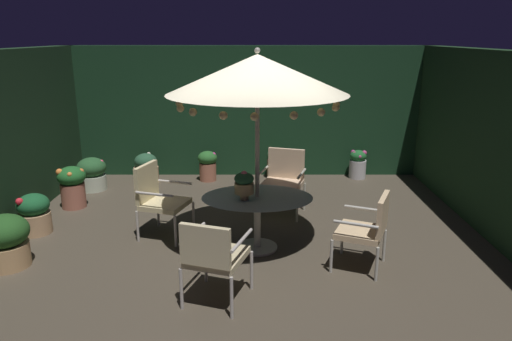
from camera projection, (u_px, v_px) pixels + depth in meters
name	position (u px, v px, depth m)	size (l,w,h in m)	color
ground_plane	(243.00, 248.00, 6.36)	(7.25, 7.46, 0.02)	#483F32
hedge_backdrop_rear	(247.00, 111.00, 9.45)	(7.25, 0.30, 2.53)	#16341D
patio_dining_table	(256.00, 207.00, 6.17)	(1.43, 1.09, 0.72)	#BCB5A9
patio_umbrella	(256.00, 75.00, 5.72)	(2.22, 2.22, 2.58)	#B7B1A5
centerpiece_planter	(243.00, 183.00, 5.96)	(0.25, 0.25, 0.37)	tan
patio_chair_north	(157.00, 196.00, 6.59)	(0.75, 0.75, 1.02)	#BCB4AA
patio_chair_northeast	(212.00, 254.00, 4.88)	(0.75, 0.78, 0.95)	#B6AFA8
patio_chair_east	(367.00, 226.00, 5.65)	(0.74, 0.75, 0.94)	#B9B6AD
patio_chair_southeast	(282.00, 176.00, 7.49)	(0.78, 0.73, 0.99)	#B9B7A4
potted_plant_left_far	(145.00, 168.00, 9.10)	(0.46, 0.46, 0.56)	tan
potted_plant_right_far	(90.00, 174.00, 8.65)	(0.52, 0.52, 0.59)	beige
potted_plant_back_right	(356.00, 163.00, 9.37)	(0.32, 0.33, 0.56)	silver
potted_plant_back_center	(33.00, 214.00, 6.74)	(0.44, 0.44, 0.58)	tan
potted_plant_front_corner	(206.00, 165.00, 9.20)	(0.37, 0.37, 0.58)	#A8644C
potted_plant_left_near	(275.00, 163.00, 9.35)	(0.35, 0.35, 0.60)	tan
potted_plant_right_near	(71.00, 185.00, 7.73)	(0.45, 0.45, 0.69)	#AA634E
potted_plant_back_left	(4.00, 240.00, 5.74)	(0.57, 0.57, 0.66)	tan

